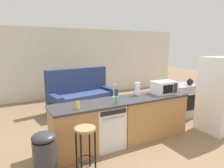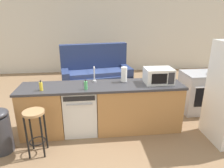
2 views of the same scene
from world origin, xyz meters
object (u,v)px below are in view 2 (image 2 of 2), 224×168
object	(u,v)px
bar_stool	(35,123)
dishwasher	(81,110)
trash_bin	(0,130)
stove_range	(199,92)
dish_soap_bottle	(41,86)
couch	(96,74)
soap_bottle	(86,85)
kettle	(213,70)
microwave	(159,76)
paper_towel_roll	(124,75)

from	to	relation	value
bar_stool	dishwasher	bearing A→B (deg)	42.27
bar_stool	trash_bin	size ratio (longest dim) A/B	1.00
stove_range	bar_stool	world-z (taller)	stove_range
dish_soap_bottle	couch	xyz separation A→B (m)	(0.97, 2.58, -0.58)
soap_bottle	kettle	xyz separation A→B (m)	(2.65, 0.61, 0.01)
microwave	dish_soap_bottle	distance (m)	2.06
dishwasher	microwave	size ratio (longest dim) A/B	1.68
kettle	trash_bin	xyz separation A→B (m)	(-4.01, -0.91, -0.61)
microwave	dish_soap_bottle	size ratio (longest dim) A/B	2.84
paper_towel_roll	trash_bin	world-z (taller)	paper_towel_roll
paper_towel_roll	kettle	size ratio (longest dim) A/B	1.38
microwave	couch	size ratio (longest dim) A/B	0.24
soap_bottle	couch	size ratio (longest dim) A/B	0.08
dish_soap_bottle	microwave	bearing A→B (deg)	4.34
paper_towel_roll	soap_bottle	distance (m)	0.78
paper_towel_roll	couch	size ratio (longest dim) A/B	0.13
dishwasher	trash_bin	size ratio (longest dim) A/B	1.14
dishwasher	paper_towel_roll	bearing A→B (deg)	9.55
dishwasher	trash_bin	xyz separation A→B (m)	(-1.24, -0.49, -0.04)
microwave	trash_bin	size ratio (longest dim) A/B	0.68
trash_bin	dish_soap_bottle	bearing A→B (deg)	27.74
dish_soap_bottle	trash_bin	world-z (taller)	dish_soap_bottle
microwave	bar_stool	xyz separation A→B (m)	(-2.09, -0.60, -0.50)
dish_soap_bottle	trash_bin	xyz separation A→B (m)	(-0.62, -0.33, -0.59)
couch	trash_bin	bearing A→B (deg)	-118.76
microwave	soap_bottle	distance (m)	1.33
microwave	kettle	distance (m)	1.40
dish_soap_bottle	couch	distance (m)	2.82
stove_range	bar_stool	xyz separation A→B (m)	(-3.26, -1.15, 0.08)
dish_soap_bottle	kettle	size ratio (longest dim) A/B	0.86
couch	dish_soap_bottle	bearing A→B (deg)	-110.65
paper_towel_roll	stove_range	bearing A→B (deg)	12.99
microwave	trash_bin	world-z (taller)	microwave
soap_bottle	dishwasher	bearing A→B (deg)	121.85
dishwasher	dish_soap_bottle	xyz separation A→B (m)	(-0.62, -0.16, 0.55)
dish_soap_bottle	bar_stool	distance (m)	0.62
microwave	kettle	bearing A→B (deg)	17.61
dish_soap_bottle	couch	bearing A→B (deg)	69.35
microwave	soap_bottle	bearing A→B (deg)	-171.96
microwave	kettle	xyz separation A→B (m)	(1.34, 0.42, -0.05)
paper_towel_roll	soap_bottle	world-z (taller)	paper_towel_roll
microwave	soap_bottle	size ratio (longest dim) A/B	2.84
microwave	dish_soap_bottle	xyz separation A→B (m)	(-2.05, -0.16, -0.07)
stove_range	trash_bin	bearing A→B (deg)	-164.95
microwave	couch	bearing A→B (deg)	114.02
dishwasher	soap_bottle	size ratio (longest dim) A/B	4.77
kettle	trash_bin	distance (m)	4.16
stove_range	couch	xyz separation A→B (m)	(-2.25, 1.87, -0.06)
soap_bottle	bar_stool	size ratio (longest dim) A/B	0.24
soap_bottle	kettle	world-z (taller)	kettle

